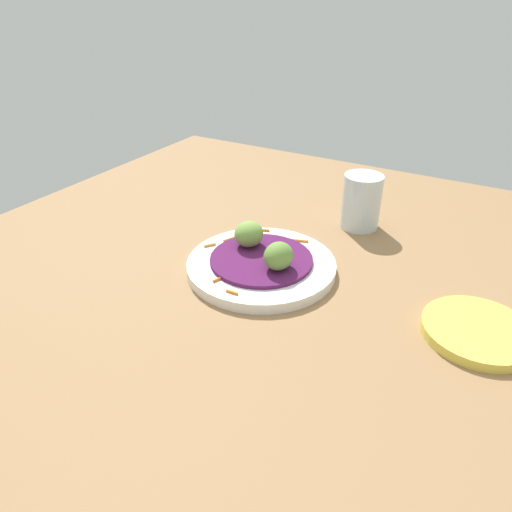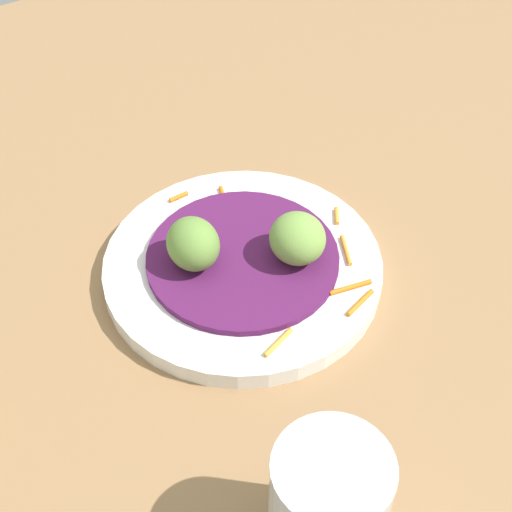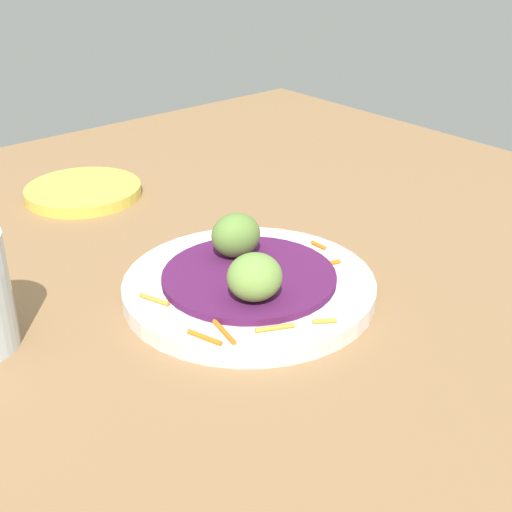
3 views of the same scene
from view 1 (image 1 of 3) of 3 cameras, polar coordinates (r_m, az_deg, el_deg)
table_surface at (r=73.82cm, az=1.58°, el=-2.65°), size 110.00×110.00×2.00cm
main_plate at (r=73.79cm, az=0.83°, el=-1.00°), size 23.03×23.03×1.61cm
cabbage_bed at (r=73.22cm, az=0.84°, el=-0.24°), size 15.85×15.85×0.64cm
carrot_garnish at (r=77.12cm, az=-0.85°, el=1.34°), size 14.18×19.37×0.40cm
guac_scoop_left at (r=69.03cm, az=2.72°, el=-0.00°), size 4.65×5.19×4.16cm
guac_scoop_center at (r=75.16cm, az=-0.87°, el=2.67°), size 5.43×5.59×4.07cm
side_plate_small at (r=67.07cm, az=25.17°, el=-8.05°), size 13.91×13.91×1.34cm
water_glass at (r=87.21cm, az=12.55°, el=6.42°), size 6.94×6.94×9.83cm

